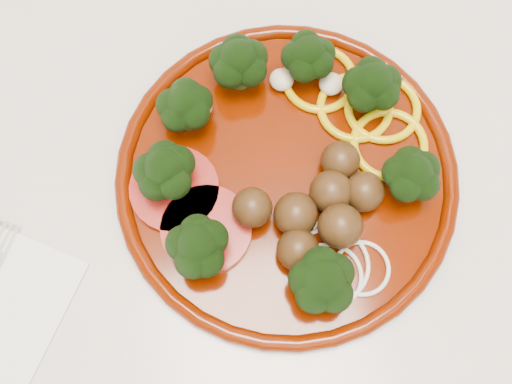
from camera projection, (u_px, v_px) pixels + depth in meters
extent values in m
cube|color=beige|center=(307.00, 272.00, 1.01)|extent=(2.40, 0.60, 0.87)
cube|color=beige|center=(345.00, 179.00, 0.58)|extent=(2.40, 0.60, 0.03)
cylinder|color=#4B1000|center=(287.00, 178.00, 0.56)|extent=(0.30, 0.30, 0.01)
torus|color=#4B1000|center=(287.00, 176.00, 0.55)|extent=(0.30, 0.30, 0.01)
sphere|color=#432B10|center=(298.00, 249.00, 0.51)|extent=(0.04, 0.04, 0.04)
sphere|color=#432B10|center=(296.00, 214.00, 0.52)|extent=(0.04, 0.04, 0.04)
sphere|color=#432B10|center=(364.00, 191.00, 0.53)|extent=(0.04, 0.04, 0.04)
sphere|color=#432B10|center=(339.00, 228.00, 0.52)|extent=(0.04, 0.04, 0.04)
sphere|color=#432B10|center=(252.00, 209.00, 0.52)|extent=(0.04, 0.04, 0.04)
sphere|color=#432B10|center=(341.00, 160.00, 0.54)|extent=(0.04, 0.04, 0.04)
sphere|color=#432B10|center=(331.00, 192.00, 0.53)|extent=(0.04, 0.04, 0.04)
torus|color=#CEAB07|center=(355.00, 107.00, 0.57)|extent=(0.07, 0.07, 0.01)
torus|color=#CEAB07|center=(389.00, 144.00, 0.56)|extent=(0.07, 0.07, 0.01)
torus|color=#CEAB07|center=(319.00, 79.00, 0.58)|extent=(0.07, 0.07, 0.01)
torus|color=#CEAB07|center=(383.00, 108.00, 0.57)|extent=(0.07, 0.07, 0.01)
cylinder|color=#720A07|center=(174.00, 189.00, 0.54)|extent=(0.08, 0.08, 0.01)
cylinder|color=#720A07|center=(206.00, 230.00, 0.53)|extent=(0.08, 0.08, 0.01)
torus|color=beige|center=(329.00, 276.00, 0.52)|extent=(0.06, 0.06, 0.00)
torus|color=beige|center=(362.00, 268.00, 0.53)|extent=(0.05, 0.05, 0.00)
torus|color=beige|center=(331.00, 264.00, 0.53)|extent=(0.07, 0.07, 0.00)
ellipsoid|color=#C6B793|center=(282.00, 80.00, 0.57)|extent=(0.02, 0.02, 0.02)
ellipsoid|color=#C6B793|center=(200.00, 107.00, 0.56)|extent=(0.02, 0.02, 0.02)
ellipsoid|color=#C6B793|center=(331.00, 84.00, 0.57)|extent=(0.02, 0.02, 0.02)
cube|color=silver|center=(12.00, 241.00, 0.54)|extent=(0.02, 0.02, 0.00)
cube|color=silver|center=(6.00, 239.00, 0.54)|extent=(0.02, 0.02, 0.00)
cube|color=silver|center=(0.00, 237.00, 0.54)|extent=(0.02, 0.02, 0.00)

